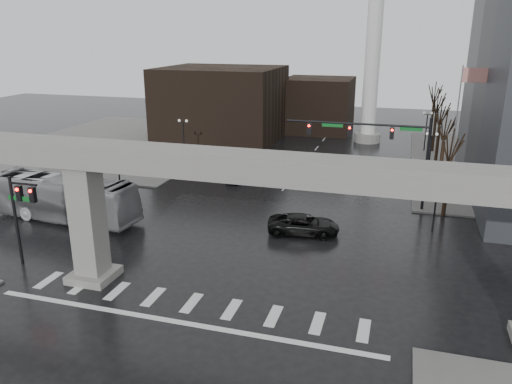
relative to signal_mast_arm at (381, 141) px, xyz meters
The scene contains 23 objects.
ground 21.64m from the signal_mast_arm, 115.57° to the right, with size 160.00×160.00×0.00m, color black.
sidewalk_nw 39.41m from the signal_mast_arm, 153.82° to the left, with size 28.00×36.00×0.15m, color #63615F.
elevated_guideway 20.35m from the signal_mast_arm, 112.35° to the right, with size 48.00×2.60×8.70m.
building_far_left 32.68m from the signal_mast_arm, 134.74° to the left, with size 16.00×14.00×10.00m, color black.
building_far_mid 35.02m from the signal_mast_arm, 108.32° to the left, with size 10.00×10.00×8.00m, color black.
smokestack 28.38m from the signal_mast_arm, 96.28° to the left, with size 3.60×3.60×30.00m.
signal_mast_arm is the anchor object (origin of this frame).
signal_left_pole 28.09m from the signal_mast_arm, 139.26° to the right, with size 2.30×0.30×6.00m.
flagpole_assembly 7.27m from the signal_mast_arm, 26.93° to the left, with size 2.06×0.12×12.00m.
lamp_right_0 6.99m from the signal_mast_arm, 46.80° to the right, with size 1.22×0.32×5.11m.
lamp_right_1 10.51m from the signal_mast_arm, 63.90° to the left, with size 1.22×0.32×5.11m.
lamp_right_2 23.75m from the signal_mast_arm, 79.01° to the left, with size 1.22×0.32×5.11m.
lamp_left_0 23.12m from the signal_mast_arm, 167.96° to the right, with size 1.22×0.32×5.11m.
lamp_left_1 24.42m from the signal_mast_arm, 157.75° to the left, with size 1.22×0.32×5.11m.
lamp_left_2 32.40m from the signal_mast_arm, 134.11° to the left, with size 1.22×0.32×5.11m.
tree_right_0 6.37m from the signal_mast_arm, ahead, with size 1.09×1.58×7.50m.
tree_right_1 9.57m from the signal_mast_arm, 52.50° to the left, with size 1.09×1.61×7.67m.
tree_right_2 16.45m from the signal_mast_arm, 70.00° to the left, with size 1.10×1.63×7.85m.
tree_right_3 24.04m from the signal_mast_arm, 76.58° to the left, with size 1.11×1.66×8.02m.
tree_right_4 31.83m from the signal_mast_arm, 79.94° to the left, with size 1.12×1.69×8.19m.
pickup_truck 10.70m from the signal_mast_arm, 121.57° to the right, with size 2.49×5.39×1.50m, color black.
city_bus 26.80m from the signal_mast_arm, 156.68° to the right, with size 3.11×13.30×3.71m, color #98989C.
far_car 15.62m from the signal_mast_arm, 164.29° to the left, with size 1.52×3.77×1.28m, color black.
Camera 1 is at (10.59, -23.88, 14.68)m, focal length 35.00 mm.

